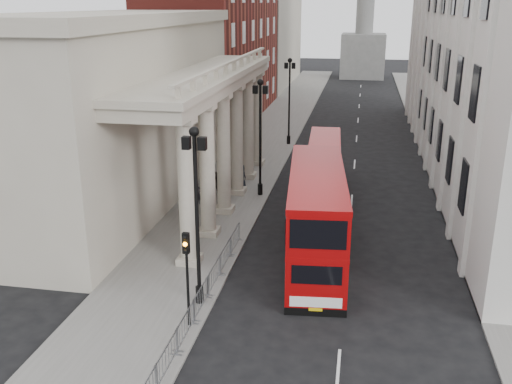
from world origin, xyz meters
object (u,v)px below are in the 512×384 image
(lamp_post_north, at_px, (289,95))
(pedestrian_c, at_px, (241,177))
(bus_far, at_px, (324,166))
(bus_near, at_px, (316,216))
(lamp_post_south, at_px, (196,205))
(pedestrian_b, at_px, (215,183))
(traffic_light, at_px, (187,262))
(pedestrian_a, at_px, (197,193))
(lamp_post_mid, at_px, (260,130))

(lamp_post_north, height_order, pedestrian_c, lamp_post_north)
(lamp_post_north, xyz_separation_m, bus_far, (4.46, -14.49, -2.82))
(bus_near, bearing_deg, lamp_post_south, -135.79)
(pedestrian_b, bearing_deg, bus_far, -157.81)
(traffic_light, xyz_separation_m, pedestrian_a, (-4.00, 15.18, -2.22))
(lamp_post_north, bearing_deg, lamp_post_mid, -90.00)
(bus_near, distance_m, pedestrian_c, 13.08)
(lamp_post_south, bearing_deg, traffic_light, -87.16)
(lamp_post_mid, xyz_separation_m, pedestrian_b, (-3.25, -0.36, -3.96))
(lamp_post_south, distance_m, lamp_post_mid, 16.00)
(traffic_light, distance_m, pedestrian_a, 15.85)
(pedestrian_b, distance_m, pedestrian_c, 2.12)
(lamp_post_mid, height_order, pedestrian_b, lamp_post_mid)
(traffic_light, xyz_separation_m, pedestrian_b, (-3.35, 17.66, -2.16))
(lamp_post_north, bearing_deg, traffic_light, -89.83)
(bus_far, bearing_deg, lamp_post_mid, -164.15)
(lamp_post_north, xyz_separation_m, pedestrian_a, (-3.90, -18.84, -4.02))
(lamp_post_north, distance_m, pedestrian_c, 15.61)
(lamp_post_mid, distance_m, pedestrian_a, 6.28)
(lamp_post_mid, height_order, bus_near, lamp_post_mid)
(traffic_light, relative_size, bus_near, 0.36)
(bus_near, relative_size, pedestrian_a, 7.76)
(traffic_light, height_order, bus_near, bus_near)
(pedestrian_c, bearing_deg, pedestrian_b, -113.30)
(traffic_light, distance_m, bus_near, 9.07)
(pedestrian_b, bearing_deg, lamp_post_south, 110.30)
(bus_far, bearing_deg, lamp_post_north, 104.22)
(lamp_post_south, relative_size, traffic_light, 1.93)
(lamp_post_south, distance_m, bus_near, 7.82)
(lamp_post_north, height_order, pedestrian_b, lamp_post_north)
(pedestrian_c, bearing_deg, bus_near, -31.83)
(pedestrian_b, xyz_separation_m, pedestrian_c, (1.66, 1.31, 0.13))
(pedestrian_a, xyz_separation_m, pedestrian_c, (2.31, 3.80, 0.19))
(lamp_post_mid, distance_m, traffic_light, 18.11)
(lamp_post_south, height_order, bus_near, lamp_post_south)
(bus_near, bearing_deg, pedestrian_c, 114.51)
(bus_near, height_order, pedestrian_c, bus_near)
(lamp_post_mid, bearing_deg, lamp_post_south, -90.00)
(bus_far, bearing_deg, bus_near, -90.94)
(lamp_post_north, relative_size, traffic_light, 1.93)
(lamp_post_south, xyz_separation_m, pedestrian_b, (-3.25, 15.64, -3.96))
(bus_far, bearing_deg, traffic_light, -105.46)
(traffic_light, xyz_separation_m, bus_far, (4.36, 19.53, -1.01))
(lamp_post_south, relative_size, pedestrian_a, 5.41)
(traffic_light, relative_size, pedestrian_a, 2.80)
(pedestrian_a, bearing_deg, bus_near, -72.73)
(lamp_post_south, relative_size, bus_near, 0.70)
(traffic_light, height_order, pedestrian_c, traffic_light)
(pedestrian_b, bearing_deg, bus_near, 137.72)
(lamp_post_mid, height_order, lamp_post_north, same)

